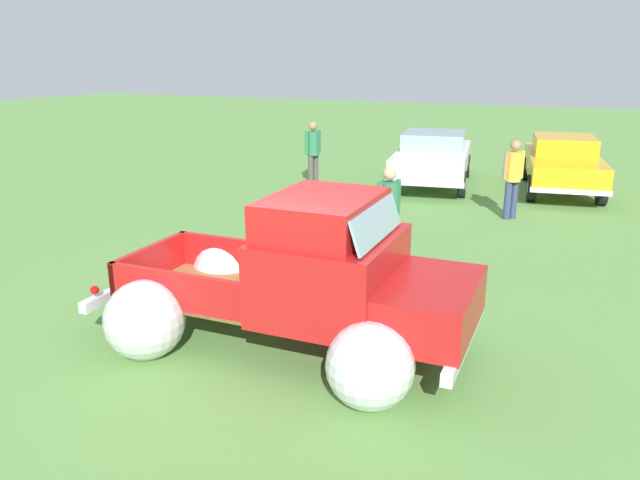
% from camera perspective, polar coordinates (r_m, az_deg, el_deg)
% --- Properties ---
extents(ground_plane, '(80.00, 80.00, 0.00)m').
position_cam_1_polar(ground_plane, '(7.77, -3.55, -9.45)').
color(ground_plane, '#609347').
extents(vintage_pickup_truck, '(4.66, 2.83, 1.96)m').
position_cam_1_polar(vintage_pickup_truck, '(7.31, -0.92, -4.66)').
color(vintage_pickup_truck, black).
rests_on(vintage_pickup_truck, ground).
extents(show_car_0, '(2.58, 4.62, 1.43)m').
position_cam_1_polar(show_car_0, '(17.18, 10.50, 7.70)').
color(show_car_0, black).
rests_on(show_car_0, ground).
extents(show_car_1, '(2.41, 4.61, 1.43)m').
position_cam_1_polar(show_car_1, '(17.24, 21.73, 6.81)').
color(show_car_1, black).
rests_on(show_car_1, ground).
extents(spectator_0, '(0.46, 0.52, 1.74)m').
position_cam_1_polar(spectator_0, '(16.72, -0.65, 8.46)').
color(spectator_0, '#4C4742').
rests_on(spectator_0, ground).
extents(spectator_1, '(0.48, 0.48, 1.72)m').
position_cam_1_polar(spectator_1, '(13.85, 17.59, 5.87)').
color(spectator_1, navy).
rests_on(spectator_1, ground).
extents(spectator_2, '(0.45, 0.52, 1.71)m').
position_cam_1_polar(spectator_2, '(10.19, 6.43, 2.76)').
color(spectator_2, navy).
rests_on(spectator_2, ground).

